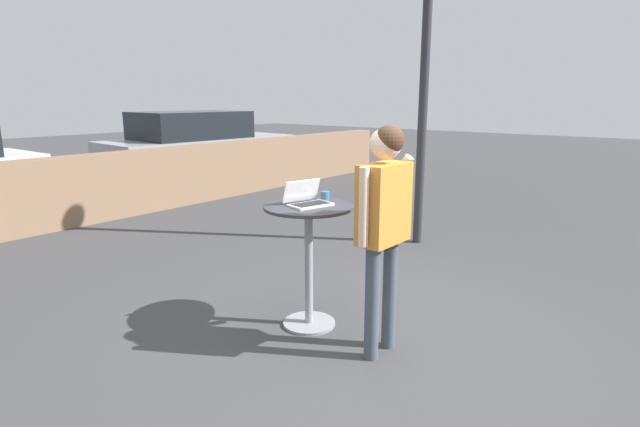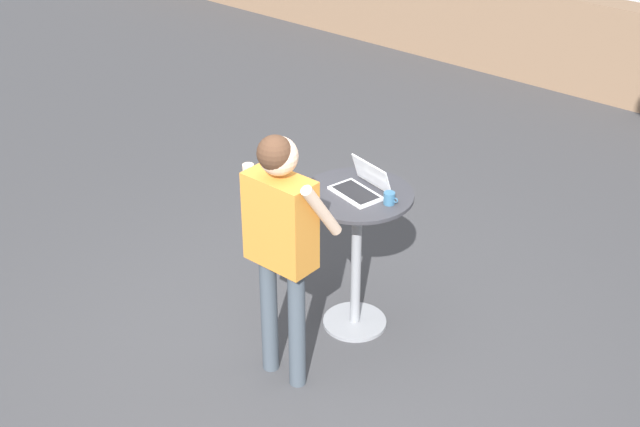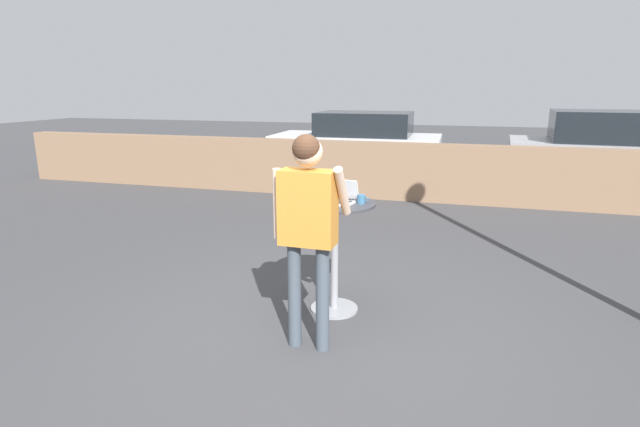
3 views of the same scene
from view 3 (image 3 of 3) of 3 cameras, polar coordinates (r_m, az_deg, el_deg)
The scene contains 8 objects.
ground_plane at distance 4.38m, azimuth -0.00°, elevation -14.38°, with size 50.00×50.00×0.00m, color #3D3D3F.
pavement_kerb at distance 9.62m, azimuth 9.52°, elevation 4.76°, with size 16.89×0.35×1.08m.
cafe_table at distance 4.68m, azimuth 1.69°, elevation -2.83°, with size 0.75×0.75×1.07m.
laptop at distance 4.59m, azimuth 1.94°, elevation 1.90°, with size 0.40×0.35×0.20m.
coffee_mug at distance 4.54m, azimuth 4.74°, elevation 1.64°, with size 0.11×0.08×0.08m.
standing_person at distance 3.88m, azimuth -1.41°, elevation -0.12°, with size 0.58×0.38×1.76m.
parked_car_near_street at distance 11.68m, azimuth 4.37°, elevation 7.79°, with size 3.83×1.90×1.54m.
parked_car_further_down at distance 11.64m, azimuth 31.38°, elevation 6.01°, with size 4.49×2.14×1.64m.
Camera 3 is at (1.06, -3.69, 2.11)m, focal length 28.00 mm.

